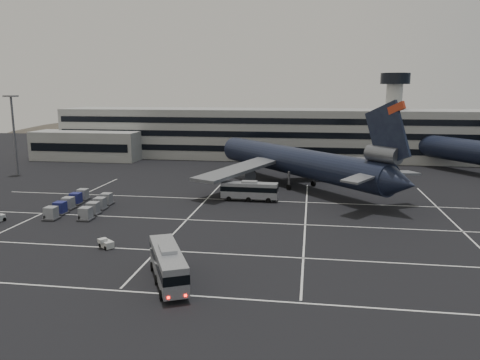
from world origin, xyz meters
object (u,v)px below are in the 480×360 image
object	(u,v)px
bus_near	(168,263)
trijet_main	(297,161)
uld_cluster	(81,204)
bus_far	(249,190)

from	to	relation	value
bus_near	trijet_main	bearing A→B (deg)	51.67
uld_cluster	trijet_main	bearing A→B (deg)	35.16
uld_cluster	bus_near	bearing A→B (deg)	-48.55
trijet_main	bus_far	bearing A→B (deg)	-161.54
trijet_main	uld_cluster	xyz separation A→B (m)	(-34.60, -24.37, -4.28)
trijet_main	bus_far	distance (m)	15.96
bus_far	uld_cluster	distance (m)	28.82
uld_cluster	bus_far	bearing A→B (deg)	22.32
trijet_main	bus_near	world-z (taller)	trijet_main
trijet_main	bus_far	world-z (taller)	trijet_main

